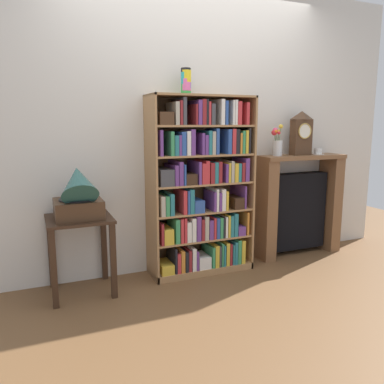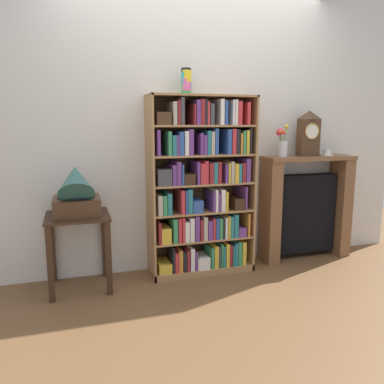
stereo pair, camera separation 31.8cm
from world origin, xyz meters
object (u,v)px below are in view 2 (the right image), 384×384
bookshelf (201,192)px  mantel_clock (309,133)px  side_table_left (78,234)px  teacup_with_saucer (327,153)px  gramophone (76,193)px  flower_vase (282,143)px  fireplace_mantel (305,208)px  cup_stack (186,82)px

bookshelf → mantel_clock: bearing=2.0°
side_table_left → mantel_clock: bearing=2.5°
bookshelf → teacup_with_saucer: bookshelf is taller
side_table_left → gramophone: size_ratio=1.28×
flower_vase → gramophone: bearing=-175.8°
gramophone → teacup_with_saucer: 2.42m
bookshelf → teacup_with_saucer: size_ratio=12.21×
fireplace_mantel → teacup_with_saucer: 0.59m
bookshelf → fireplace_mantel: bookshelf is taller
cup_stack → side_table_left: (-0.95, -0.11, -1.24)m
cup_stack → flower_vase: 1.09m
gramophone → teacup_with_saucer: bearing=3.4°
bookshelf → mantel_clock: size_ratio=3.66×
cup_stack → bookshelf: bearing=-25.1°
bookshelf → mantel_clock: 1.22m
fireplace_mantel → side_table_left: bearing=-177.0°
side_table_left → flower_vase: size_ratio=2.03×
side_table_left → bookshelf: bearing=2.9°
flower_vase → teacup_with_saucer: bearing=0.4°
side_table_left → teacup_with_saucer: 2.48m
mantel_clock → teacup_with_saucer: mantel_clock is taller
mantel_clock → fireplace_mantel: bearing=51.8°
gramophone → fireplace_mantel: size_ratio=0.47×
gramophone → fireplace_mantel: bearing=4.2°
bookshelf → mantel_clock: (1.11, 0.04, 0.51)m
cup_stack → mantel_clock: size_ratio=0.52×
cup_stack → teacup_with_saucer: bearing=-0.5°
fireplace_mantel → flower_vase: flower_vase is taller
gramophone → mantel_clock: bearing=3.7°
mantel_clock → teacup_with_saucer: 0.30m
side_table_left → fireplace_mantel: bearing=3.0°
mantel_clock → flower_vase: 0.30m
cup_stack → gramophone: size_ratio=0.46×
side_table_left → fireplace_mantel: size_ratio=0.60×
mantel_clock → gramophone: bearing=-176.3°
side_table_left → mantel_clock: mantel_clock is taller
bookshelf → cup_stack: (-0.12, 0.06, 0.95)m
fireplace_mantel → mantel_clock: bearing=-128.2°
bookshelf → gramophone: bookshelf is taller
cup_stack → fireplace_mantel: (1.25, 0.01, -1.19)m
side_table_left → flower_vase: (1.90, 0.09, 0.70)m
mantel_clock → flower_vase: (-0.28, -0.00, -0.09)m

